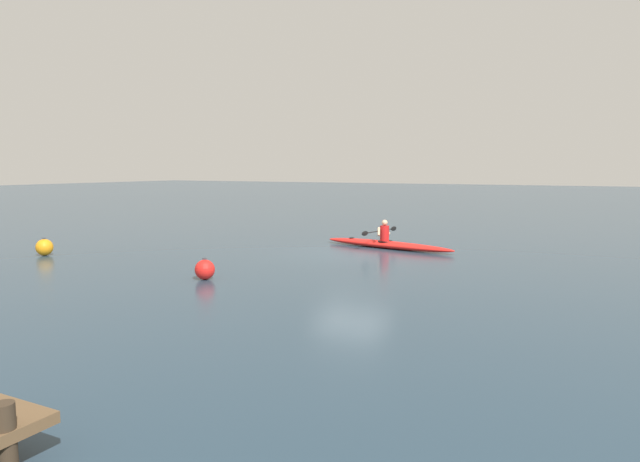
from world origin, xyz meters
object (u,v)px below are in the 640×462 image
(kayak, at_px, (387,245))
(mooring_buoy_red_near, at_px, (44,247))
(mooring_buoy_channel_marker, at_px, (205,270))
(kayaker, at_px, (384,232))

(kayak, relative_size, mooring_buoy_red_near, 8.87)
(kayak, xyz_separation_m, mooring_buoy_channel_marker, (2.17, 7.48, 0.12))
(kayak, height_order, mooring_buoy_red_near, mooring_buoy_red_near)
(mooring_buoy_red_near, relative_size, mooring_buoy_channel_marker, 1.05)
(kayak, distance_m, mooring_buoy_channel_marker, 7.79)
(kayaker, xyz_separation_m, mooring_buoy_red_near, (9.27, 6.80, -0.32))
(kayaker, relative_size, mooring_buoy_red_near, 3.95)
(kayak, bearing_deg, mooring_buoy_red_near, 35.75)
(mooring_buoy_red_near, xyz_separation_m, mooring_buoy_channel_marker, (-7.24, 0.71, -0.01))
(kayak, distance_m, kayaker, 0.48)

